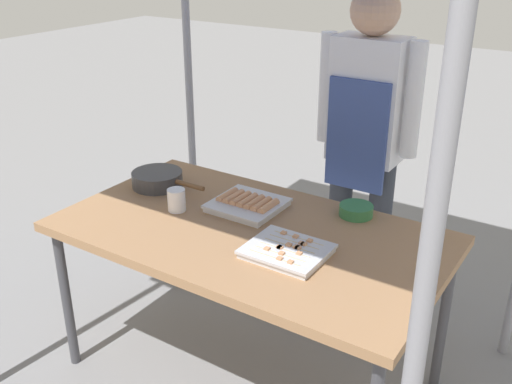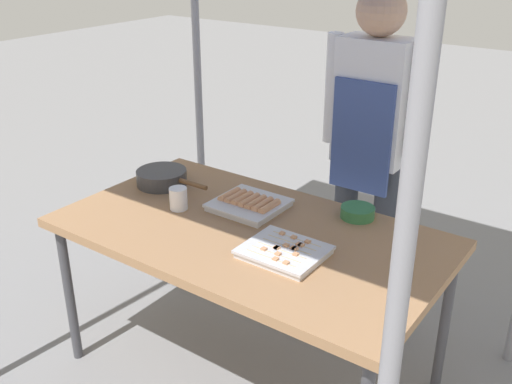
# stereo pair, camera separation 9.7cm
# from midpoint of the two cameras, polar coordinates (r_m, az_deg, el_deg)

# --- Properties ---
(ground_plane) EXTENTS (18.00, 18.00, 0.00)m
(ground_plane) POSITION_cam_midpoint_polar(r_m,az_deg,el_deg) (2.87, 0.40, -16.97)
(ground_plane) COLOR slate
(stall_table) EXTENTS (1.60, 0.90, 0.75)m
(stall_table) POSITION_cam_midpoint_polar(r_m,az_deg,el_deg) (2.47, 0.45, -4.69)
(stall_table) COLOR #9E724C
(stall_table) RESTS_ON ground
(tray_grilled_sausages) EXTENTS (0.30, 0.29, 0.05)m
(tray_grilled_sausages) POSITION_cam_midpoint_polar(r_m,az_deg,el_deg) (2.62, 0.38, -1.16)
(tray_grilled_sausages) COLOR silver
(tray_grilled_sausages) RESTS_ON stall_table
(tray_meat_skewers) EXTENTS (0.30, 0.26, 0.04)m
(tray_meat_skewers) POSITION_cam_midpoint_polar(r_m,az_deg,el_deg) (2.26, 3.97, -5.77)
(tray_meat_skewers) COLOR silver
(tray_meat_skewers) RESTS_ON stall_table
(cooking_wok) EXTENTS (0.40, 0.24, 0.07)m
(cooking_wok) POSITION_cam_midpoint_polar(r_m,az_deg,el_deg) (2.89, -8.09, 1.45)
(cooking_wok) COLOR #38383A
(cooking_wok) RESTS_ON stall_table
(condiment_bowl) EXTENTS (0.15, 0.15, 0.05)m
(condiment_bowl) POSITION_cam_midpoint_polar(r_m,az_deg,el_deg) (2.58, 10.83, -1.94)
(condiment_bowl) COLOR #33723F
(condiment_bowl) RESTS_ON stall_table
(drink_cup_near_edge) EXTENTS (0.08, 0.08, 0.10)m
(drink_cup_near_edge) POSITION_cam_midpoint_polar(r_m,az_deg,el_deg) (2.62, -6.45, -0.64)
(drink_cup_near_edge) COLOR white
(drink_cup_near_edge) RESTS_ON stall_table
(vendor_woman) EXTENTS (0.52, 0.23, 1.67)m
(vendor_woman) POSITION_cam_midpoint_polar(r_m,az_deg,el_deg) (2.92, 11.97, 5.71)
(vendor_woman) COLOR #333842
(vendor_woman) RESTS_ON ground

